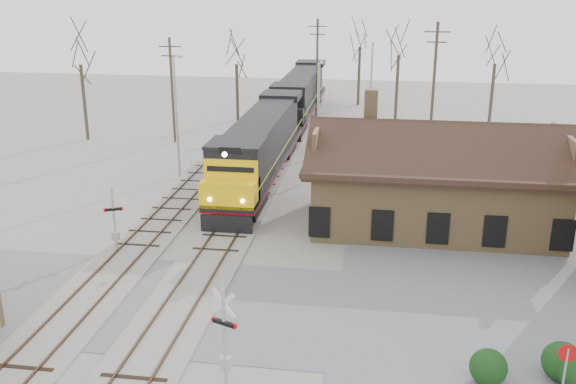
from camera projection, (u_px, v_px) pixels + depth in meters
name	position (u px, v px, depth m)	size (l,w,h in m)	color
ground	(183.00, 304.00, 29.54)	(140.00, 140.00, 0.00)	#9B968C
road	(183.00, 303.00, 29.54)	(60.00, 9.00, 0.03)	slate
parking_lot	(569.00, 290.00, 30.77)	(22.00, 26.00, 0.03)	slate
track_main	(249.00, 198.00, 43.59)	(3.40, 90.00, 0.24)	#9B968C
track_siding	(185.00, 195.00, 44.22)	(3.40, 90.00, 0.24)	#9B968C
depot	(434.00, 187.00, 38.36)	(15.20, 9.31, 7.90)	#977A4E
locomotive_lead	(259.00, 148.00, 46.48)	(3.30, 22.07, 4.90)	black
locomotive_trailing	(300.00, 95.00, 67.45)	(3.30, 22.07, 4.64)	black
crossbuck_near	(225.00, 340.00, 23.12)	(1.07, 0.50, 3.93)	#A5A8AD
crossbuck_far	(114.00, 220.00, 34.88)	(0.98, 0.49, 3.65)	#A5A8AD
do_not_enter_sign	(566.00, 362.00, 22.31)	(0.67, 0.08, 2.25)	#A5A8AD
hedge_a	(488.00, 367.00, 23.52)	(1.38, 1.38, 1.38)	black
hedge_b	(562.00, 362.00, 23.76)	(1.50, 1.50, 1.50)	black
streetlight_a	(177.00, 111.00, 46.95)	(0.25, 2.04, 8.96)	#A5A8AD
streetlight_b	(318.00, 115.00, 46.63)	(0.25, 2.04, 8.56)	#A5A8AD
streetlight_c	(371.00, 86.00, 58.63)	(0.25, 2.04, 8.76)	#A5A8AD
utility_pole_a	(172.00, 88.00, 57.21)	(2.00, 0.24, 9.37)	#382D23
utility_pole_b	(317.00, 67.00, 67.73)	(2.00, 0.24, 10.31)	#382D23
utility_pole_c	(433.00, 88.00, 52.46)	(2.00, 0.24, 10.99)	#382D23
tree_a	(79.00, 52.00, 57.19)	(4.59, 4.59, 11.26)	#382D23
tree_b	(236.00, 55.00, 65.72)	(3.90, 3.90, 9.54)	#382D23
tree_c	(360.00, 37.00, 73.57)	(4.49, 4.49, 11.00)	#382D23
tree_d	(399.00, 44.00, 65.61)	(4.50, 4.50, 11.01)	#382D23
tree_e	(496.00, 53.00, 61.27)	(4.29, 4.29, 10.51)	#382D23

